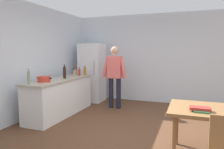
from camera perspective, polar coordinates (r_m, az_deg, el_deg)
The scene contains 14 objects.
ground_plane at distance 3.99m, azimuth 4.87°, elevation -16.85°, with size 14.00×14.00×0.00m, color brown.
wall_back at distance 6.61m, azimuth 11.97°, elevation 4.29°, with size 6.40×0.12×2.70m, color silver.
wall_left at distance 5.17m, azimuth -23.31°, elevation 3.38°, with size 0.12×5.60×2.70m, color silver.
kitchen_counter at distance 5.37m, azimuth -13.77°, elevation -5.86°, with size 0.64×2.20×0.90m.
refrigerator at distance 6.63m, azimuth -5.38°, elevation 0.50°, with size 0.70×0.67×1.80m.
person at distance 5.75m, azimuth 0.76°, elevation 0.42°, with size 0.70×0.22×1.70m.
dining_table at distance 3.39m, azimuth 27.31°, elevation -9.72°, with size 1.40×0.90×0.75m.
cooking_pot at distance 4.88m, azimuth -17.97°, elevation -1.15°, with size 0.40×0.28×0.12m.
utensil_jar at distance 6.02m, azimuth -9.99°, elevation 0.60°, with size 0.11×0.11×0.32m.
bottle_oil_amber at distance 5.91m, azimuth -7.36°, elevation 0.90°, with size 0.06×0.06×0.28m.
bottle_sauce_red at distance 5.89m, azimuth -8.87°, elevation 0.66°, with size 0.06×0.06×0.24m.
bottle_wine_dark at distance 5.34m, azimuth -12.76°, elevation 0.54°, with size 0.08×0.08×0.34m.
bottle_vinegar_tall at distance 4.60m, azimuth -21.68°, elevation -0.78°, with size 0.06×0.06×0.32m.
book_stack at distance 3.14m, azimuth 22.92°, elevation -8.70°, with size 0.27×0.18×0.06m.
Camera 1 is at (0.97, -3.54, 1.57)m, focal length 33.67 mm.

